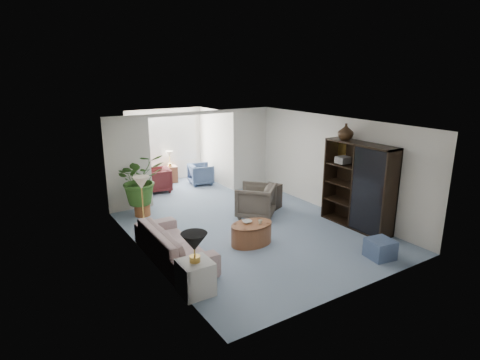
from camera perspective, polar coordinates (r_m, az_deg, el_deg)
floor at (r=9.21m, az=2.03°, el=-7.46°), size 6.00×6.00×0.00m
sunroom_floor at (r=12.59m, az=-8.61°, el=-1.20°), size 2.60×2.60×0.00m
back_pier_left at (r=10.64m, az=-15.79°, el=2.23°), size 1.20×0.12×2.50m
back_pier_right at (r=12.25m, az=1.45°, el=4.53°), size 1.20×0.12×2.50m
back_header at (r=11.13m, az=-6.77°, el=9.55°), size 2.60×0.12×0.10m
window_pane at (r=13.25m, az=-10.79°, el=5.77°), size 2.20×0.02×1.50m
window_blinds at (r=13.22m, az=-10.74°, el=5.75°), size 2.20×0.02×1.50m
framed_picture at (r=10.19m, az=13.95°, el=4.37°), size 0.04×0.50×0.40m
sofa at (r=7.94m, az=-9.53°, el=-9.03°), size 0.91×2.26×0.66m
end_table at (r=6.78m, az=-6.45°, el=-13.80°), size 0.54×0.54×0.58m
table_lamp at (r=6.49m, az=-6.62°, el=-8.87°), size 0.44×0.44×0.30m
floor_lamp at (r=8.81m, az=-14.07°, el=-0.39°), size 0.36×0.36×0.28m
coffee_table at (r=8.53m, az=1.67°, el=-7.74°), size 1.08×1.08×0.45m
coffee_bowl at (r=8.49m, az=1.02°, el=-6.04°), size 0.23×0.23×0.05m
coffee_cup at (r=8.44m, az=2.92°, el=-6.08°), size 0.10×0.10×0.09m
wingback_chair at (r=9.98m, az=2.26°, el=-3.05°), size 1.27×1.27×0.83m
side_table_dark at (r=10.63m, az=4.43°, el=-2.42°), size 0.67×0.61×0.65m
entertainment_cabinet at (r=9.58m, az=16.70°, el=-0.79°), size 0.48×1.82×2.02m
cabinet_urn at (r=9.65m, az=15.02°, el=6.76°), size 0.37×0.37×0.38m
ottoman at (r=8.41m, az=19.58°, el=-9.34°), size 0.55×0.55×0.38m
plant_pot at (r=10.44m, az=-13.90°, el=-4.14°), size 0.40×0.40×0.32m
house_plant at (r=10.20m, az=-14.20°, el=0.15°), size 1.17×1.01×1.30m
sunroom_chair_blue at (r=12.90m, az=-5.67°, el=0.85°), size 0.85×0.83×0.66m
sunroom_chair_maroon at (r=12.32m, az=-11.90°, el=0.00°), size 0.92×0.90×0.72m
sunroom_table at (r=13.28m, az=-10.02°, el=0.83°), size 0.50×0.42×0.54m
shelf_clutter at (r=9.39m, az=17.38°, el=0.04°), size 0.30×1.25×1.06m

